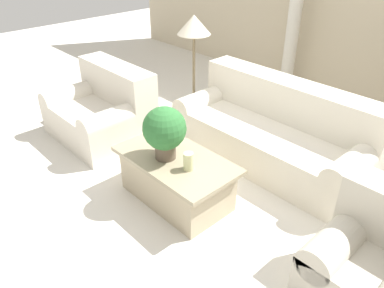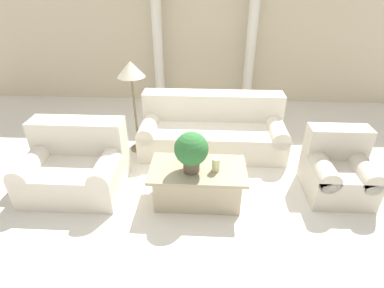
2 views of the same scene
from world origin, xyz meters
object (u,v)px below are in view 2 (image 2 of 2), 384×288
Objects in this scene: sofa_long at (212,129)px; loveseat at (76,164)px; floor_lamp at (131,75)px; armchair at (338,169)px; coffee_table at (198,183)px; potted_plant at (191,150)px.

loveseat is at bearing -148.25° from sofa_long.
floor_lamp is at bearing 58.84° from loveseat.
coffee_table is at bearing -171.46° from armchair.
floor_lamp is at bearing 130.49° from coffee_table.
coffee_table is 1.88m from armchair.
potted_plant is at bearing -100.76° from sofa_long.
coffee_table is 0.55m from potted_plant.
potted_plant is 0.35× the size of floor_lamp.
armchair is (3.53, 0.08, -0.01)m from loveseat.
armchair is (1.67, -1.07, 0.00)m from sofa_long.
floor_lamp reaches higher than armchair.
sofa_long is 4.44× the size of potted_plant.
sofa_long is at bearing 5.63° from floor_lamp.
floor_lamp is at bearing 161.88° from armchair.
potted_plant reaches higher than sofa_long.
floor_lamp is (-0.97, 1.29, 0.50)m from potted_plant.
floor_lamp reaches higher than sofa_long.
armchair is at bearing 1.29° from loveseat.
sofa_long reaches higher than armchair.
potted_plant is 0.61× the size of armchair.
loveseat is 1.47× the size of armchair.
sofa_long is 1.91× the size of coffee_table.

